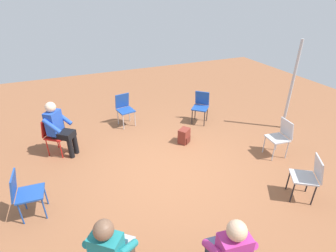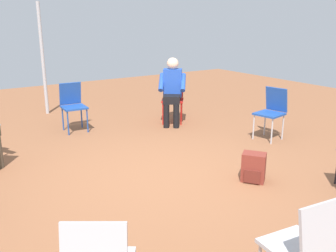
{
  "view_description": "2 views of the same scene",
  "coord_description": "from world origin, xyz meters",
  "px_view_note": "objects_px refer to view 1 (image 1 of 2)",
  "views": [
    {
      "loc": [
        -3.93,
        1.7,
        3.33
      ],
      "look_at": [
        0.2,
        -0.04,
        0.94
      ],
      "focal_mm": 28.0,
      "sensor_mm": 36.0,
      "label": 1
    },
    {
      "loc": [
        -2.32,
        -3.73,
        1.94
      ],
      "look_at": [
        -0.09,
        -0.36,
        0.77
      ],
      "focal_mm": 40.0,
      "sensor_mm": 36.0,
      "label": 2
    }
  ],
  "objects_px": {
    "chair_northeast": "(54,133)",
    "person_with_laptop": "(112,250)",
    "chair_southwest": "(309,175)",
    "chair_south": "(281,135)",
    "person_in_blue": "(58,126)",
    "chair_east": "(124,107)",
    "chair_north": "(24,192)",
    "chair_southeast": "(201,105)",
    "person_in_magenta": "(228,251)",
    "backpack_near_laptop_user": "(184,137)"
  },
  "relations": [
    {
      "from": "person_in_blue",
      "to": "chair_northeast",
      "type": "bearing_deg",
      "value": -90.0
    },
    {
      "from": "person_with_laptop",
      "to": "person_in_magenta",
      "type": "distance_m",
      "value": 1.31
    },
    {
      "from": "chair_north",
      "to": "backpack_near_laptop_user",
      "type": "bearing_deg",
      "value": 111.81
    },
    {
      "from": "chair_southwest",
      "to": "backpack_near_laptop_user",
      "type": "bearing_deg",
      "value": 57.73
    },
    {
      "from": "chair_east",
      "to": "person_in_blue",
      "type": "bearing_deg",
      "value": 16.96
    },
    {
      "from": "chair_northeast",
      "to": "person_in_blue",
      "type": "relative_size",
      "value": 0.69
    },
    {
      "from": "person_in_magenta",
      "to": "backpack_near_laptop_user",
      "type": "height_order",
      "value": "person_in_magenta"
    },
    {
      "from": "person_with_laptop",
      "to": "person_in_magenta",
      "type": "relative_size",
      "value": 1.0
    },
    {
      "from": "chair_north",
      "to": "person_in_blue",
      "type": "height_order",
      "value": "person_in_blue"
    },
    {
      "from": "chair_southwest",
      "to": "backpack_near_laptop_user",
      "type": "relative_size",
      "value": 2.36
    },
    {
      "from": "chair_east",
      "to": "chair_north",
      "type": "height_order",
      "value": "same"
    },
    {
      "from": "chair_southwest",
      "to": "person_with_laptop",
      "type": "relative_size",
      "value": 0.69
    },
    {
      "from": "chair_southwest",
      "to": "chair_east",
      "type": "xyz_separation_m",
      "value": [
        3.99,
        2.18,
        0.0
      ]
    },
    {
      "from": "chair_north",
      "to": "backpack_near_laptop_user",
      "type": "distance_m",
      "value": 3.5
    },
    {
      "from": "chair_southeast",
      "to": "person_in_magenta",
      "type": "bearing_deg",
      "value": 106.89
    },
    {
      "from": "person_with_laptop",
      "to": "chair_southwest",
      "type": "bearing_deg",
      "value": 44.62
    },
    {
      "from": "chair_south",
      "to": "chair_northeast",
      "type": "relative_size",
      "value": 1.0
    },
    {
      "from": "backpack_near_laptop_user",
      "to": "chair_north",
      "type": "bearing_deg",
      "value": 108.01
    },
    {
      "from": "chair_northeast",
      "to": "person_with_laptop",
      "type": "distance_m",
      "value": 3.57
    },
    {
      "from": "chair_southwest",
      "to": "person_with_laptop",
      "type": "distance_m",
      "value": 3.43
    },
    {
      "from": "person_in_magenta",
      "to": "backpack_near_laptop_user",
      "type": "bearing_deg",
      "value": 79.24
    },
    {
      "from": "chair_northeast",
      "to": "person_with_laptop",
      "type": "relative_size",
      "value": 0.69
    },
    {
      "from": "chair_northeast",
      "to": "backpack_near_laptop_user",
      "type": "xyz_separation_m",
      "value": [
        -0.73,
        -2.83,
        -0.34
      ]
    },
    {
      "from": "chair_northeast",
      "to": "chair_north",
      "type": "height_order",
      "value": "same"
    },
    {
      "from": "chair_south",
      "to": "chair_southeast",
      "type": "distance_m",
      "value": 2.26
    },
    {
      "from": "chair_southwest",
      "to": "backpack_near_laptop_user",
      "type": "xyz_separation_m",
      "value": [
        2.51,
        1.13,
        -0.34
      ]
    },
    {
      "from": "chair_southeast",
      "to": "chair_northeast",
      "type": "relative_size",
      "value": 1.0
    },
    {
      "from": "chair_east",
      "to": "person_with_laptop",
      "type": "relative_size",
      "value": 0.69
    },
    {
      "from": "chair_southeast",
      "to": "chair_north",
      "type": "relative_size",
      "value": 1.0
    },
    {
      "from": "chair_south",
      "to": "chair_southwest",
      "type": "height_order",
      "value": "same"
    },
    {
      "from": "chair_east",
      "to": "person_in_blue",
      "type": "relative_size",
      "value": 0.69
    },
    {
      "from": "person_with_laptop",
      "to": "chair_east",
      "type": "bearing_deg",
      "value": 113.9
    },
    {
      "from": "chair_northeast",
      "to": "person_in_blue",
      "type": "distance_m",
      "value": 0.26
    },
    {
      "from": "chair_southwest",
      "to": "backpack_near_laptop_user",
      "type": "height_order",
      "value": "chair_southwest"
    },
    {
      "from": "person_in_magenta",
      "to": "person_with_laptop",
      "type": "bearing_deg",
      "value": 163.89
    },
    {
      "from": "person_with_laptop",
      "to": "person_in_blue",
      "type": "bearing_deg",
      "value": 136.98
    },
    {
      "from": "chair_southeast",
      "to": "chair_southwest",
      "type": "bearing_deg",
      "value": 136.28
    },
    {
      "from": "person_with_laptop",
      "to": "backpack_near_laptop_user",
      "type": "relative_size",
      "value": 3.44
    },
    {
      "from": "chair_southeast",
      "to": "person_in_blue",
      "type": "distance_m",
      "value": 3.62
    },
    {
      "from": "person_in_magenta",
      "to": "chair_north",
      "type": "bearing_deg",
      "value": 142.35
    },
    {
      "from": "chair_north",
      "to": "chair_east",
      "type": "bearing_deg",
      "value": 142.3
    },
    {
      "from": "chair_southwest",
      "to": "chair_southeast",
      "type": "height_order",
      "value": "same"
    },
    {
      "from": "chair_southwest",
      "to": "person_with_laptop",
      "type": "bearing_deg",
      "value": 128.17
    },
    {
      "from": "chair_north",
      "to": "backpack_near_laptop_user",
      "type": "relative_size",
      "value": 2.36
    },
    {
      "from": "chair_southeast",
      "to": "backpack_near_laptop_user",
      "type": "relative_size",
      "value": 2.36
    },
    {
      "from": "chair_southwest",
      "to": "person_in_blue",
      "type": "relative_size",
      "value": 0.69
    },
    {
      "from": "chair_south",
      "to": "chair_east",
      "type": "height_order",
      "value": "same"
    },
    {
      "from": "chair_northeast",
      "to": "backpack_near_laptop_user",
      "type": "distance_m",
      "value": 2.94
    },
    {
      "from": "chair_east",
      "to": "person_in_magenta",
      "type": "bearing_deg",
      "value": 79.22
    },
    {
      "from": "backpack_near_laptop_user",
      "to": "chair_south",
      "type": "bearing_deg",
      "value": -127.23
    }
  ]
}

